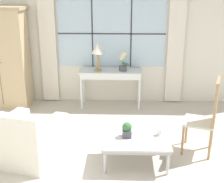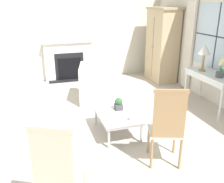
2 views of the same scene
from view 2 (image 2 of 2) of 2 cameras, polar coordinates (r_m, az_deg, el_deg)
The scene contains 13 objects.
ground_plane at distance 4.59m, azimuth -6.88°, elevation -7.85°, with size 14.00×14.00×0.00m, color #BCB2A3.
wall_left at distance 7.19m, azimuth -7.23°, elevation 14.03°, with size 0.06×7.20×2.80m, color silver.
fireplace at distance 7.12m, azimuth -9.91°, elevation 7.97°, with size 0.34×1.41×2.12m.
armoire at distance 7.09m, azimuth 11.36°, elevation 10.42°, with size 1.02×0.61×1.98m.
console_table at distance 5.45m, azimuth 21.86°, elevation 2.92°, with size 1.23×0.48×0.75m.
table_lamp at distance 5.48m, azimuth 20.38°, elevation 8.74°, with size 0.25×0.25×0.56m.
potted_orchid at distance 5.19m, azimuth 23.62°, elevation 4.69°, with size 0.20×0.16×0.39m.
armchair_upholstered at distance 5.63m, azimuth -2.79°, elevation 0.56°, with size 1.06×1.12×0.81m.
side_chair_wooden at distance 3.35m, azimuth 12.49°, elevation -7.26°, with size 0.56×0.56×1.14m.
accent_chair_wooden at distance 2.60m, azimuth -12.49°, elevation -16.53°, with size 0.59×0.59×1.10m.
coffee_table at distance 4.20m, azimuth 1.18°, elevation -5.43°, with size 0.92×0.64×0.37m.
potted_plant_small at distance 4.26m, azimuth 1.51°, elevation -2.81°, with size 0.13×0.13×0.21m.
pillar_candle at distance 3.92m, azimuth 4.49°, elevation -6.05°, with size 0.10×0.10×0.11m.
Camera 2 is at (4.00, -0.68, 2.14)m, focal length 40.00 mm.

